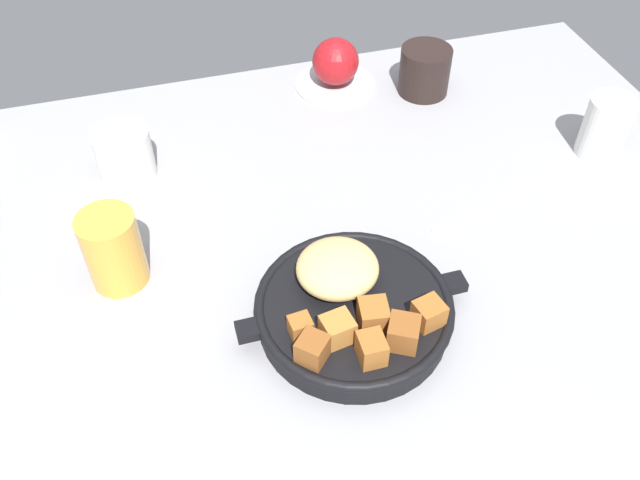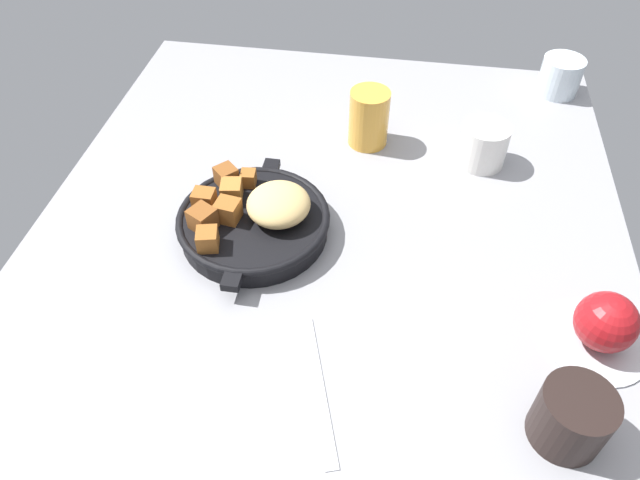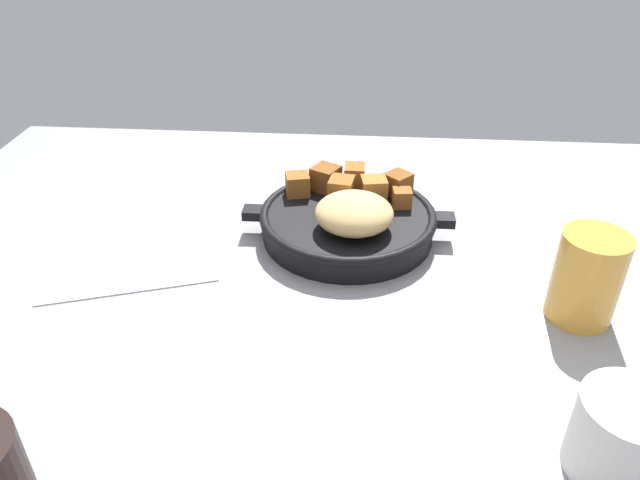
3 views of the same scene
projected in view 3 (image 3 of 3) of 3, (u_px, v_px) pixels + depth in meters
The scene contains 5 objects.
ground_plane at pixel (322, 293), 68.38cm from camera, with size 112.02×87.38×2.40cm, color gray.
cast_iron_skillet at pixel (349, 218), 75.00cm from camera, with size 26.46×22.17×7.48cm.
butter_knife at pixel (129, 288), 66.81cm from camera, with size 19.86×1.60×0.36cm, color silver.
juice_glass_amber at pixel (587, 277), 60.55cm from camera, with size 6.71×6.71×9.75cm, color gold.
ceramic_mug_white at pixel (622, 437), 45.37cm from camera, with size 7.66×7.66×7.10cm, color silver.
Camera 3 is at (-3.92, 54.46, 40.41)cm, focal length 33.72 mm.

